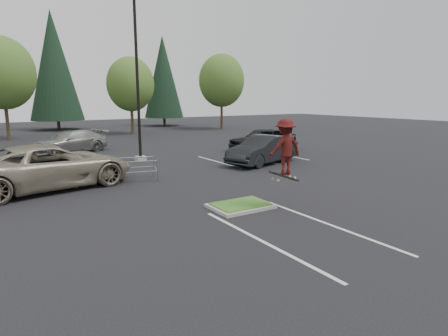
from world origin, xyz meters
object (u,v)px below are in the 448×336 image
light_pole (138,88)px  conif_b (54,66)px  cart_corral (108,168)px  car_far_silver (71,142)px  decid_c (130,86)px  car_r_black (263,139)px  decid_d (221,82)px  car_r_charc (263,150)px  conif_c (163,77)px  skateboarder (285,148)px  decid_b (2,75)px  car_l_tan (49,167)px

light_pole → conif_b: size_ratio=0.70×
cart_corral → light_pole: bearing=69.4°
light_pole → car_far_silver: light_pole is taller
decid_c → car_r_black: 19.27m
decid_d → car_r_charc: (-11.49, -23.33, -5.05)m
conif_b → car_far_silver: size_ratio=2.61×
conif_c → car_r_charc: 33.89m
decid_d → conif_c: conif_c is taller
light_pole → skateboarder: 13.22m
car_r_charc → skateboarder: bearing=-49.6°
conif_c → decid_c: bearing=-129.6°
light_pole → car_r_charc: bearing=-39.8°
light_pole → decid_c: size_ratio=1.21×
decid_c → skateboarder: size_ratio=3.66×
light_pole → car_r_charc: light_pole is taller
car_r_charc → car_r_black: 5.70m
decid_b → cart_corral: 24.36m
conif_c → car_r_black: conif_c is taller
cart_corral → car_r_charc: 9.42m
conif_b → car_r_black: size_ratio=2.80×
decid_c → decid_d: decid_d is taller
car_r_black → cart_corral: bearing=-60.1°
light_pole → car_r_charc: size_ratio=1.93×
light_pole → decid_d: (17.49, 18.33, 1.35)m
conif_c → light_pole: bearing=-116.1°
conif_c → car_l_tan: size_ratio=1.75×
car_l_tan → car_r_black: (15.48, 4.50, -0.11)m
decid_c → car_far_silver: 14.97m
car_r_charc → decid_d: bearing=137.7°
decid_c → car_r_charc: (0.51, -22.83, -4.39)m
light_pole → conif_c: 30.72m
cart_corral → car_far_silver: size_ratio=0.71×
light_pole → decid_b: (-6.51, 18.53, 1.48)m
conif_b → conif_c: (14.00, -1.00, -1.00)m
car_l_tan → decid_d: bearing=-56.8°
decid_d → conif_b: size_ratio=0.65×
decid_d → car_far_silver: size_ratio=1.70×
conif_c → skateboarder: size_ratio=5.45×
decid_d → cart_corral: decid_d is taller
decid_b → cart_corral: (3.10, -23.56, -5.37)m
skateboarder → car_far_silver: size_ratio=0.41×
skateboarder → car_l_tan: skateboarder is taller
conif_b → cart_corral: size_ratio=3.67×
conif_b → car_l_tan: bearing=-99.3°
light_pole → skateboarder: size_ratio=4.42×
conif_b → decid_c: bearing=-60.7°
decid_d → car_l_tan: size_ratio=1.32×
conif_c → cart_corral: size_ratio=3.16×
decid_c → car_l_tan: decid_c is taller
decid_b → car_r_charc: size_ratio=1.84×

